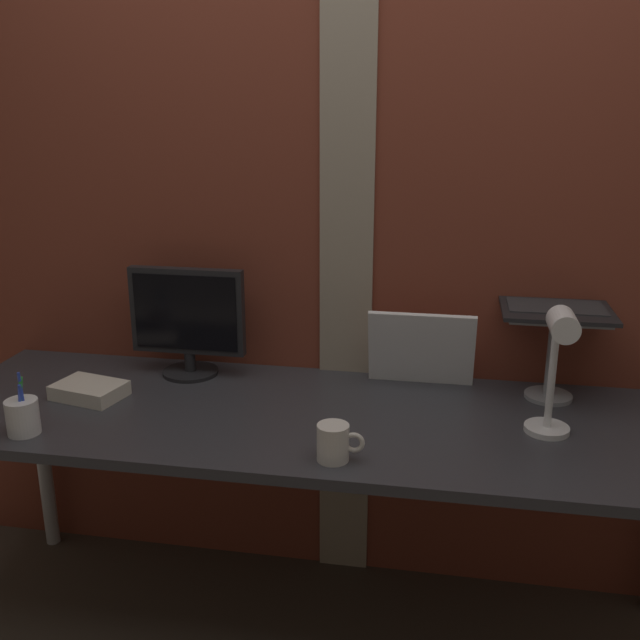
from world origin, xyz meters
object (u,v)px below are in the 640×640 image
object	(u,v)px
monitor	(187,317)
laptop	(555,286)
whiteboard_panel	(421,349)
pen_cup	(23,416)
coffee_mug	(334,443)
desk_lamp	(557,359)

from	to	relation	value
monitor	laptop	distance (m)	1.14
whiteboard_panel	pen_cup	size ratio (longest dim) A/B	1.84
whiteboard_panel	coffee_mug	world-z (taller)	whiteboard_panel
monitor	laptop	bearing A→B (deg)	3.80
whiteboard_panel	pen_cup	world-z (taller)	whiteboard_panel
pen_cup	coffee_mug	xyz separation A→B (m)	(0.84, 0.00, -0.00)
laptop	pen_cup	distance (m)	1.55
laptop	monitor	bearing A→B (deg)	-176.20
pen_cup	coffee_mug	world-z (taller)	pen_cup
whiteboard_panel	desk_lamp	distance (m)	0.49
whiteboard_panel	coffee_mug	distance (m)	0.57
laptop	coffee_mug	xyz separation A→B (m)	(-0.57, -0.57, -0.28)
monitor	coffee_mug	size ratio (longest dim) A/B	3.12
laptop	whiteboard_panel	xyz separation A→B (m)	(-0.38, -0.04, -0.21)
laptop	pen_cup	size ratio (longest dim) A/B	1.77
desk_lamp	whiteboard_panel	bearing A→B (deg)	137.23
desk_lamp	pen_cup	xyz separation A→B (m)	(-1.38, -0.21, -0.18)
monitor	laptop	size ratio (longest dim) A/B	1.18
monitor	laptop	world-z (taller)	laptop
whiteboard_panel	pen_cup	distance (m)	1.16
desk_lamp	coffee_mug	distance (m)	0.60
whiteboard_panel	desk_lamp	bearing A→B (deg)	-42.77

